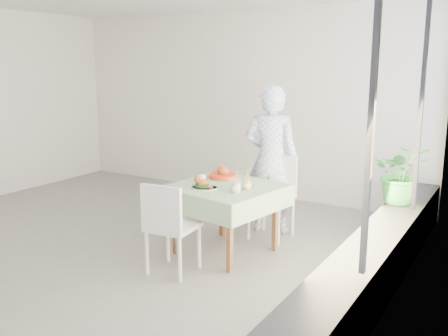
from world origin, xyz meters
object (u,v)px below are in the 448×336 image
Objects in this scene: cafe_table at (226,211)px; diner at (271,159)px; chair_near at (172,245)px; chair_far at (271,213)px; potted_plant at (402,174)px; main_dish at (203,184)px; juice_cup_orange at (247,184)px.

diner is (0.10, 0.88, 0.43)m from cafe_table.
chair_far is at bearing 74.94° from chair_near.
chair_near is at bearing -132.69° from potted_plant.
chair_far is 1.46m from chair_near.
potted_plant is at bearing 38.89° from main_dish.
potted_plant is (1.72, 1.86, 0.55)m from chair_near.
juice_cup_orange is (0.28, -0.04, 0.34)m from cafe_table.
potted_plant is at bearing 47.31° from chair_near.
chair_far reaches higher than chair_near.
diner is 1.14m from main_dish.
chair_near is at bearing 67.45° from diner.
cafe_table is at bearing 76.84° from chair_near.
chair_near is at bearing -103.16° from cafe_table.
chair_far reaches higher than cafe_table.
potted_plant is at bearing 18.58° from chair_far.
cafe_table is 0.74m from chair_far.
diner reaches higher than juice_cup_orange.
cafe_table is 0.98m from diner.
diner reaches higher than main_dish.
cafe_table is 0.76m from chair_near.
diner reaches higher than potted_plant.
cafe_table is 4.18× the size of main_dish.
chair_far is 1.05× the size of chair_near.
cafe_table is 0.68× the size of diner.
potted_plant reaches higher than chair_near.
chair_near is 0.51× the size of diner.
cafe_table is at bearing 57.75° from main_dish.
diner is at bearing 80.38° from chair_near.
potted_plant is (1.27, 1.18, 0.03)m from juice_cup_orange.
cafe_table is 1.32× the size of chair_near.
juice_cup_orange is 0.37× the size of potted_plant.
juice_cup_orange is at bearing -137.27° from potted_plant.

